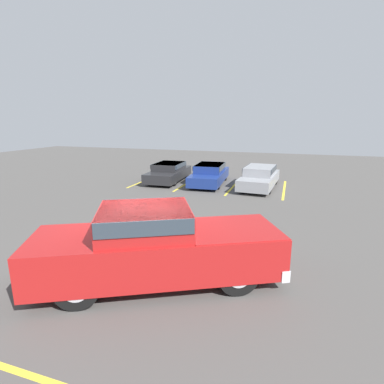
{
  "coord_description": "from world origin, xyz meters",
  "views": [
    {
      "loc": [
        3.68,
        -6.93,
        3.85
      ],
      "look_at": [
        -0.03,
        4.3,
        1.0
      ],
      "focal_mm": 28.0,
      "sensor_mm": 36.0,
      "label": 1
    }
  ],
  "objects": [
    {
      "name": "ground_plane",
      "position": [
        0.0,
        0.0,
        0.0
      ],
      "size": [
        60.0,
        60.0,
        0.0
      ],
      "primitive_type": "plane",
      "color": "#4C4947"
    },
    {
      "name": "stall_stripe_c",
      "position": [
        0.56,
        10.44,
        0.0
      ],
      "size": [
        0.12,
        4.95,
        0.01
      ],
      "primitive_type": "cube",
      "color": "yellow",
      "rests_on": "ground_plane"
    },
    {
      "name": "parked_sedan_a",
      "position": [
        -3.7,
        10.66,
        0.62
      ],
      "size": [
        2.01,
        4.45,
        1.17
      ],
      "rotation": [
        0.0,
        0.0,
        -1.52
      ],
      "color": "#232326",
      "rests_on": "ground_plane"
    },
    {
      "name": "pickup_truck",
      "position": [
        0.85,
        -0.88,
        0.94
      ],
      "size": [
        6.06,
        4.39,
        1.88
      ],
      "rotation": [
        0.0,
        0.0,
        0.47
      ],
      "color": "#A51919",
      "rests_on": "ground_plane"
    },
    {
      "name": "stall_stripe_b",
      "position": [
        -2.34,
        10.44,
        0.0
      ],
      "size": [
        0.12,
        4.95,
        0.01
      ],
      "primitive_type": "cube",
      "color": "yellow",
      "rests_on": "ground_plane"
    },
    {
      "name": "wheel_stop_curb",
      "position": [
        1.89,
        13.51,
        0.07
      ],
      "size": [
        1.94,
        0.2,
        0.14
      ],
      "primitive_type": "cube",
      "color": "#B7B2A8",
      "rests_on": "ground_plane"
    },
    {
      "name": "stall_stripe_a",
      "position": [
        -5.25,
        10.44,
        0.0
      ],
      "size": [
        0.12,
        4.95,
        0.01
      ],
      "primitive_type": "cube",
      "color": "yellow",
      "rests_on": "ground_plane"
    },
    {
      "name": "parked_sedan_b",
      "position": [
        -0.99,
        10.68,
        0.65
      ],
      "size": [
        2.05,
        4.71,
        1.21
      ],
      "rotation": [
        0.0,
        0.0,
        -1.51
      ],
      "color": "navy",
      "rests_on": "ground_plane"
    },
    {
      "name": "parked_sedan_c",
      "position": [
        2.05,
        10.56,
        0.66
      ],
      "size": [
        2.05,
        4.71,
        1.24
      ],
      "rotation": [
        0.0,
        0.0,
        -1.64
      ],
      "color": "gray",
      "rests_on": "ground_plane"
    },
    {
      "name": "stall_stripe_d",
      "position": [
        3.47,
        10.44,
        0.0
      ],
      "size": [
        0.12,
        4.95,
        0.01
      ],
      "primitive_type": "cube",
      "color": "yellow",
      "rests_on": "ground_plane"
    }
  ]
}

